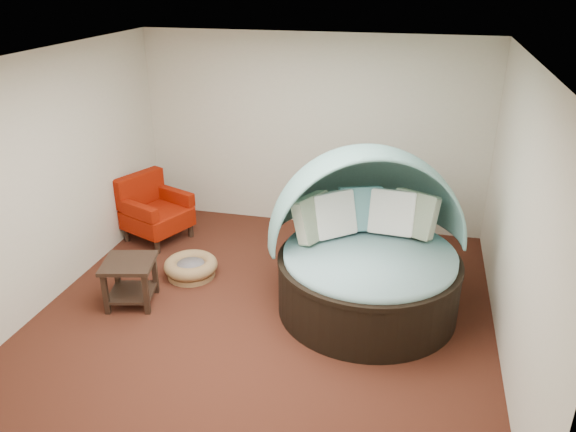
% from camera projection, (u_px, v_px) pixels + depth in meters
% --- Properties ---
extents(floor, '(5.00, 5.00, 0.00)m').
position_uv_depth(floor, '(267.00, 309.00, 6.41)').
color(floor, '#4C2115').
rests_on(floor, ground).
extents(wall_back, '(5.00, 0.00, 5.00)m').
position_uv_depth(wall_back, '(312.00, 133.00, 8.07)').
color(wall_back, beige).
rests_on(wall_back, floor).
extents(wall_front, '(5.00, 0.00, 5.00)m').
position_uv_depth(wall_front, '(160.00, 336.00, 3.63)').
color(wall_front, beige).
rests_on(wall_front, floor).
extents(wall_left, '(0.00, 5.00, 5.00)m').
position_uv_depth(wall_left, '(54.00, 177.00, 6.39)').
color(wall_left, beige).
rests_on(wall_left, floor).
extents(wall_right, '(0.00, 5.00, 5.00)m').
position_uv_depth(wall_right, '(519.00, 219.00, 5.31)').
color(wall_right, beige).
rests_on(wall_right, floor).
extents(ceiling, '(5.00, 5.00, 0.00)m').
position_uv_depth(ceiling, '(262.00, 58.00, 5.28)').
color(ceiling, white).
rests_on(ceiling, wall_back).
extents(canopy_daybed, '(2.60, 2.56, 1.86)m').
position_uv_depth(canopy_daybed, '(368.00, 237.00, 6.19)').
color(canopy_daybed, black).
rests_on(canopy_daybed, floor).
extents(pet_basket, '(0.73, 0.73, 0.23)m').
position_uv_depth(pet_basket, '(191.00, 267.00, 7.07)').
color(pet_basket, olive).
rests_on(pet_basket, floor).
extents(red_armchair, '(1.04, 1.04, 0.93)m').
position_uv_depth(red_armchair, '(154.00, 210.00, 7.95)').
color(red_armchair, black).
rests_on(red_armchair, floor).
extents(side_table, '(0.68, 0.68, 0.54)m').
position_uv_depth(side_table, '(130.00, 276.00, 6.41)').
color(side_table, black).
rests_on(side_table, floor).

